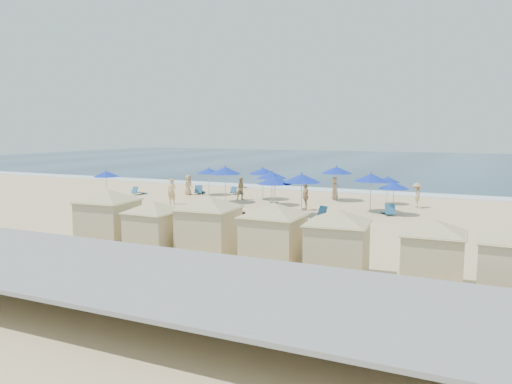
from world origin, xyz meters
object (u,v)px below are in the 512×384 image
Objects in this scene: cabana_5 at (433,245)px; umbrella_9 at (371,177)px; umbrella_8 at (388,180)px; beachgoer_5 at (188,185)px; umbrella_10 at (394,186)px; beachgoer_3 at (417,195)px; cabana_0 at (108,211)px; cabana_3 at (274,227)px; umbrella_0 at (106,174)px; umbrella_3 at (263,171)px; beachgoer_1 at (242,189)px; umbrella_5 at (275,180)px; umbrella_2 at (225,170)px; umbrella_1 at (209,171)px; beachgoer_4 at (335,188)px; cabana_1 at (154,221)px; beachgoer_0 at (172,191)px; trash_bin at (234,220)px; umbrella_4 at (272,175)px; umbrella_6 at (337,170)px; umbrella_7 at (302,178)px; cabana_4 at (338,235)px; cabana_2 at (209,219)px.

cabana_5 is 15.74m from umbrella_9.
umbrella_8 is 1.23× the size of beachgoer_5.
beachgoer_5 is at bearing 170.54° from umbrella_10.
cabana_0 is at bearing -39.94° from beachgoer_3.
cabana_3 is 22.38m from umbrella_0.
beachgoer_1 is (-1.36, -0.90, -1.32)m from umbrella_3.
beachgoer_5 is at bearing 150.04° from umbrella_5.
umbrella_2 reaches higher than cabana_5.
cabana_5 is at bearing -1.01° from cabana_3.
umbrella_2 reaches higher than beachgoer_1.
umbrella_10 is (1.19, -4.44, 0.08)m from umbrella_8.
umbrella_1 is 0.91× the size of umbrella_3.
umbrella_1 is at bearing 116.64° from beachgoer_1.
beachgoer_4 is (-4.11, 0.96, -0.91)m from umbrella_8.
umbrella_0 is at bearing -172.15° from umbrella_9.
cabana_1 reaches higher than umbrella_8.
umbrella_10 reaches higher than beachgoer_0.
trash_bin is at bearing 64.87° from cabana_0.
umbrella_4 is 1.44× the size of beachgoer_4.
umbrella_9 is (-0.34, -3.93, 0.48)m from umbrella_8.
umbrella_10 is at bearing -12.73° from umbrella_1.
umbrella_2 is at bearing -110.76° from beachgoer_5.
umbrella_6 is (5.07, 18.91, 0.62)m from cabana_0.
cabana_3 is 2.72× the size of beachgoer_5.
beachgoer_4 is (-9.01, 19.71, -0.64)m from cabana_5.
cabana_3 is 22.53m from beachgoer_5.
umbrella_7 is (2.37, 11.69, 0.88)m from cabana_1.
cabana_3 is 2.20× the size of umbrella_8.
umbrella_7 is 1.48× the size of beachgoer_0.
beachgoer_0 reaches higher than beachgoer_3.
cabana_4 reaches higher than beachgoer_5.
umbrella_7 is (-0.06, -7.45, 0.06)m from umbrella_6.
cabana_4 is (10.55, -0.21, -0.10)m from cabana_0.
beachgoer_5 is (-11.79, 5.64, -1.53)m from umbrella_7.
beachgoer_0 is 12.29m from beachgoer_4.
umbrella_2 is at bearing 116.05° from cabana_2.
umbrella_2 is at bearing 130.29° from cabana_4.
umbrella_5 is at bearing -7.50° from beachgoer_0.
umbrella_5 is (8.52, -6.46, 0.20)m from umbrella_1.
umbrella_7 is at bearing 104.58° from cabana_3.
beachgoer_0 is at bearing -146.54° from umbrella_6.
umbrella_0 is 21.03m from umbrella_10.
cabana_2 is (2.02, -6.08, 1.21)m from trash_bin.
umbrella_0 is 1.31× the size of beachgoer_1.
umbrella_6 is (3.45, 4.14, 0.16)m from umbrella_4.
umbrella_7 is 8.27m from beachgoer_1.
umbrella_8 is at bearing 28.79° from umbrella_4.
cabana_2 is 19.42m from beachgoer_4.
umbrella_7 is (2.03, 5.09, 1.91)m from trash_bin.
umbrella_8 reaches higher than beachgoer_0.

